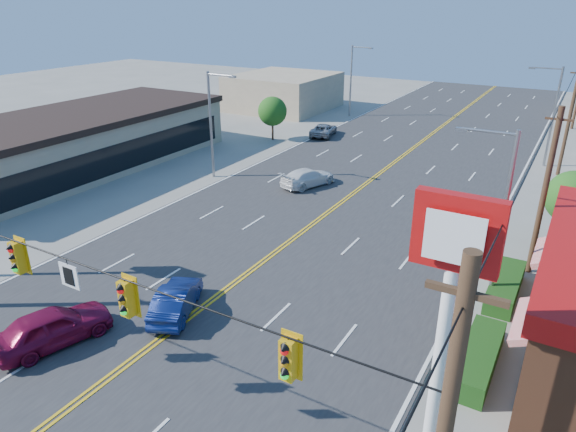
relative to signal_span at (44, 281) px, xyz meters
The scene contains 18 objects.
ground 4.89m from the signal_span, ahead, with size 160.00×160.00×0.00m, color gray.
road 20.58m from the signal_span, 89.66° to the left, with size 20.00×120.00×0.06m, color #2D2D30.
signal_span is the anchor object (origin of this frame).
kfc_pylon 11.87m from the signal_span, 19.78° to the left, with size 2.20×0.36×8.50m.
strip_mall 28.46m from the signal_span, 140.56° to the left, with size 10.40×26.40×4.40m.
streetlight_se 17.76m from the signal_span, 52.06° to the left, with size 2.55×0.25×8.00m.
streetlight_ne 39.54m from the signal_span, 73.98° to the left, with size 2.55×0.25×8.00m.
streetlight_sw 24.46m from the signal_span, 115.88° to the left, with size 2.55×0.25×8.00m.
streetlight_nw 49.17m from the signal_span, 102.54° to the left, with size 2.55×0.25×8.00m.
utility_pole_near 21.82m from the signal_span, 55.61° to the left, with size 0.28×0.28×8.40m, color #47301E.
utility_pole_mid 38.06m from the signal_span, 71.11° to the left, with size 0.28×0.28×8.40m, color #47301E.
tree_kfc_rear 25.95m from the signal_span, 58.24° to the left, with size 2.94×2.94×4.41m.
tree_west 36.42m from the signal_span, 110.75° to the left, with size 2.80×2.80×4.20m.
bld_west_far 52.03m from the signal_span, 112.50° to the left, with size 11.00×12.00×4.20m, color tan.
car_magenta 5.67m from the signal_span, 149.15° to the left, with size 1.82×4.53×1.54m, color maroon.
car_blue 7.44m from the signal_span, 95.44° to the left, with size 1.38×3.95×1.30m, color navy.
car_white 24.32m from the signal_span, 98.30° to the left, with size 1.80×4.44×1.29m, color white.
car_silver 39.04m from the signal_span, 103.66° to the left, with size 2.03×4.40×1.22m, color #9B9CA0.
Camera 1 is at (13.14, -8.00, 12.81)m, focal length 32.00 mm.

